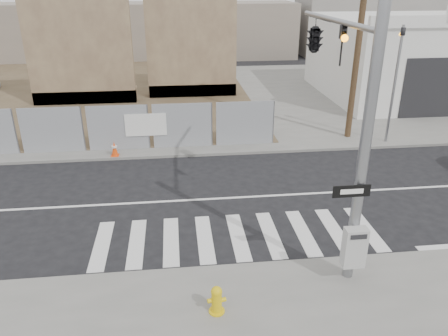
{
  "coord_description": "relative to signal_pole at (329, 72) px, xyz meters",
  "views": [
    {
      "loc": [
        -1.71,
        -13.54,
        7.13
      ],
      "look_at": [
        -0.19,
        -0.53,
        1.4
      ],
      "focal_mm": 35.0,
      "sensor_mm": 36.0,
      "label": 1
    }
  ],
  "objects": [
    {
      "name": "ground",
      "position": [
        -2.49,
        2.05,
        -4.78
      ],
      "size": [
        100.0,
        100.0,
        0.0
      ],
      "primitive_type": "plane",
      "color": "black",
      "rests_on": "ground"
    },
    {
      "name": "utility_pole_right",
      "position": [
        4.01,
        7.55,
        0.42
      ],
      "size": [
        1.6,
        0.28,
        10.0
      ],
      "color": "#4D3924",
      "rests_on": "sidewalk_far"
    },
    {
      "name": "fire_hydrant",
      "position": [
        -3.47,
        -3.71,
        -4.32
      ],
      "size": [
        0.44,
        0.44,
        0.69
      ],
      "rotation": [
        0.0,
        0.0,
        0.25
      ],
      "color": "#DFBB0C",
      "rests_on": "sidewalk_near"
    },
    {
      "name": "sidewalk_far",
      "position": [
        -2.49,
        16.05,
        -4.72
      ],
      "size": [
        50.0,
        20.0,
        0.12
      ],
      "primitive_type": "cube",
      "color": "slate",
      "rests_on": "ground"
    },
    {
      "name": "signal_pole",
      "position": [
        0.0,
        0.0,
        0.0
      ],
      "size": [
        0.96,
        5.87,
        7.0
      ],
      "color": "gray",
      "rests_on": "sidewalk_near"
    },
    {
      "name": "concrete_wall_right",
      "position": [
        -2.99,
        16.13,
        -1.4
      ],
      "size": [
        5.5,
        1.3,
        8.0
      ],
      "color": "brown",
      "rests_on": "sidewalk_far"
    },
    {
      "name": "far_signal_pole",
      "position": [
        5.51,
        6.65,
        -1.3
      ],
      "size": [
        0.16,
        0.2,
        5.6
      ],
      "color": "gray",
      "rests_on": "sidewalk_far"
    },
    {
      "name": "traffic_cone_d",
      "position": [
        -1.54,
        7.47,
        -4.3
      ],
      "size": [
        0.43,
        0.43,
        0.74
      ],
      "rotation": [
        0.0,
        0.0,
        0.13
      ],
      "color": "orange",
      "rests_on": "sidewalk_far"
    },
    {
      "name": "concrete_wall_left",
      "position": [
        -9.49,
        15.13,
        -1.4
      ],
      "size": [
        6.0,
        1.3,
        8.0
      ],
      "color": "brown",
      "rests_on": "sidewalk_far"
    },
    {
      "name": "traffic_cone_c",
      "position": [
        -6.84,
        6.28,
        -4.35
      ],
      "size": [
        0.34,
        0.34,
        0.64
      ],
      "rotation": [
        0.0,
        0.0,
        -0.04
      ],
      "color": "#EF440C",
      "rests_on": "sidewalk_far"
    },
    {
      "name": "auto_shop",
      "position": [
        11.5,
        15.01,
        -2.25
      ],
      "size": [
        12.0,
        10.2,
        5.95
      ],
      "color": "silver",
      "rests_on": "sidewalk_far"
    }
  ]
}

